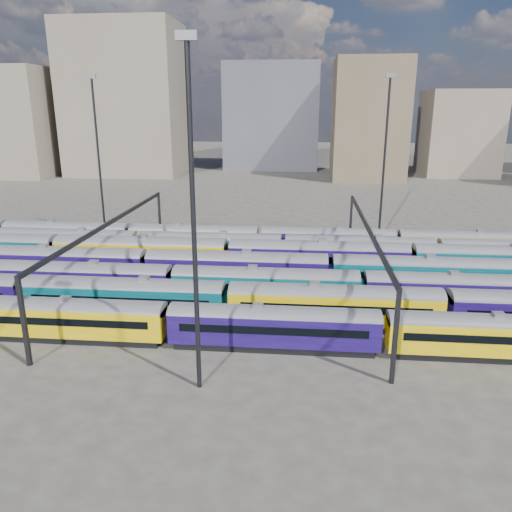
# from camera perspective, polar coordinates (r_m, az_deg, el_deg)

# --- Properties ---
(ground) EXTENTS (500.00, 500.00, 0.00)m
(ground) POSITION_cam_1_polar(r_m,az_deg,el_deg) (59.62, 2.57, -3.86)
(ground) COLOR #3C3833
(ground) RESTS_ON ground
(rake_0) EXTENTS (134.63, 2.81, 4.73)m
(rake_0) POSITION_cam_1_polar(r_m,az_deg,el_deg) (44.81, 2.02, -7.66)
(rake_0) COLOR black
(rake_0) RESTS_ON ground
(rake_1) EXTENTS (126.09, 3.07, 5.18)m
(rake_1) POSITION_cam_1_polar(r_m,az_deg,el_deg) (51.16, 20.85, -5.33)
(rake_1) COLOR black
(rake_1) RESTS_ON ground
(rake_2) EXTENTS (102.65, 3.01, 5.06)m
(rake_2) POSITION_cam_1_polar(r_m,az_deg,el_deg) (59.25, -19.26, -2.23)
(rake_2) COLOR black
(rake_2) RESTS_ON ground
(rake_3) EXTENTS (131.03, 3.19, 5.39)m
(rake_3) POSITION_cam_1_polar(r_m,az_deg,el_deg) (61.51, -12.39, -0.81)
(rake_3) COLOR black
(rake_3) RESTS_ON ground
(rake_4) EXTENTS (136.97, 3.34, 5.64)m
(rake_4) POSITION_cam_1_polar(r_m,az_deg,el_deg) (64.78, 17.27, -0.17)
(rake_4) COLOR black
(rake_4) RESTS_ON ground
(rake_5) EXTENTS (122.02, 2.98, 5.01)m
(rake_5) POSITION_cam_1_polar(r_m,az_deg,el_deg) (68.30, 3.12, 1.16)
(rake_5) COLOR black
(rake_5) RESTS_ON ground
(rake_6) EXTENTS (137.51, 2.87, 4.83)m
(rake_6) POSITION_cam_1_polar(r_m,az_deg,el_deg) (74.85, -7.10, 2.38)
(rake_6) COLOR black
(rake_6) RESTS_ON ground
(gantry_1) EXTENTS (0.35, 40.35, 8.03)m
(gantry_1) POSITION_cam_1_polar(r_m,az_deg,el_deg) (61.82, -16.21, 2.81)
(gantry_1) COLOR black
(gantry_1) RESTS_ON ground
(gantry_2) EXTENTS (0.35, 40.35, 8.03)m
(gantry_2) POSITION_cam_1_polar(r_m,az_deg,el_deg) (57.98, 12.59, 2.18)
(gantry_2) COLOR black
(gantry_2) RESTS_ON ground
(mast_1) EXTENTS (1.40, 0.50, 25.60)m
(mast_1) POSITION_cam_1_polar(r_m,az_deg,el_deg) (84.60, -17.60, 11.26)
(mast_1) COLOR black
(mast_1) RESTS_ON ground
(mast_2) EXTENTS (1.40, 0.50, 25.60)m
(mast_2) POSITION_cam_1_polar(r_m,az_deg,el_deg) (35.30, -7.20, 5.13)
(mast_2) COLOR black
(mast_2) RESTS_ON ground
(mast_3) EXTENTS (1.40, 0.50, 25.60)m
(mast_3) POSITION_cam_1_polar(r_m,az_deg,el_deg) (80.98, 14.51, 11.29)
(mast_3) COLOR black
(mast_3) RESTS_ON ground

